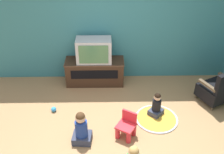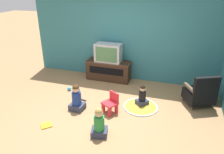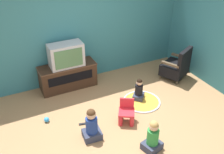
% 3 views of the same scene
% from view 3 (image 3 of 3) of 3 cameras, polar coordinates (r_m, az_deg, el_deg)
% --- Properties ---
extents(ground_plane, '(30.00, 30.00, 0.00)m').
position_cam_3_polar(ground_plane, '(5.25, 2.50, -10.41)').
color(ground_plane, '#9E754C').
extents(wall_back, '(5.72, 0.12, 2.71)m').
position_cam_3_polar(wall_back, '(6.24, -7.97, 10.76)').
color(wall_back, teal).
rests_on(wall_back, ground_plane).
extents(tv_cabinet, '(1.34, 0.49, 0.59)m').
position_cam_3_polar(tv_cabinet, '(6.30, -9.58, 0.27)').
color(tv_cabinet, '#382316').
rests_on(tv_cabinet, ground_plane).
extents(television, '(0.77, 0.40, 0.54)m').
position_cam_3_polar(television, '(6.02, -9.96, 4.71)').
color(television, '#B7B7BC').
rests_on(television, tv_cabinet).
extents(black_armchair, '(0.81, 0.78, 0.83)m').
position_cam_3_polar(black_armchair, '(6.78, 13.85, 2.26)').
color(black_armchair, brown).
rests_on(black_armchair, ground_plane).
extents(yellow_kid_chair, '(0.42, 0.41, 0.48)m').
position_cam_3_polar(yellow_kid_chair, '(5.22, 3.17, -7.91)').
color(yellow_kid_chair, red).
rests_on(yellow_kid_chair, ground_plane).
extents(play_mat, '(0.84, 0.84, 0.04)m').
position_cam_3_polar(play_mat, '(5.89, 6.47, -5.32)').
color(play_mat, gold).
rests_on(play_mat, ground_plane).
extents(child_watching_left, '(0.37, 0.35, 0.62)m').
position_cam_3_polar(child_watching_left, '(4.66, 8.85, -12.84)').
color(child_watching_left, '#33384C').
rests_on(child_watching_left, ground_plane).
extents(child_watching_center, '(0.35, 0.32, 0.65)m').
position_cam_3_polar(child_watching_center, '(4.82, -4.45, -10.55)').
color(child_watching_center, '#33384C').
rests_on(child_watching_center, ground_plane).
extents(child_watching_right, '(0.35, 0.35, 0.52)m').
position_cam_3_polar(child_watching_right, '(5.86, 5.86, -2.89)').
color(child_watching_right, '#33384C').
rests_on(child_watching_right, ground_plane).
extents(toy_ball, '(0.10, 0.10, 0.10)m').
position_cam_3_polar(toy_ball, '(5.45, -14.06, -8.98)').
color(toy_ball, '#3399E5').
rests_on(toy_ball, ground_plane).
extents(remote_control, '(0.16, 0.08, 0.02)m').
position_cam_3_polar(remote_control, '(5.29, -6.39, -10.12)').
color(remote_control, black).
rests_on(remote_control, ground_plane).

